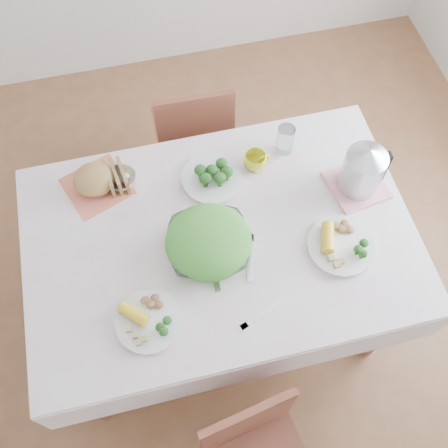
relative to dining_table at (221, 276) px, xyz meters
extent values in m
plane|color=brown|center=(0.00, 0.00, -0.38)|extent=(3.60, 3.60, 0.00)
cube|color=brown|center=(0.00, 0.00, 0.00)|extent=(1.40, 0.90, 0.75)
cube|color=silver|center=(0.00, 0.00, 0.38)|extent=(1.50, 1.00, 0.01)
cube|color=brown|center=(0.04, 0.81, 0.09)|extent=(0.39, 0.39, 0.85)
imported|color=white|center=(-0.05, -0.04, 0.42)|extent=(0.33, 0.33, 0.07)
cylinder|color=white|center=(-0.32, -0.27, 0.40)|extent=(0.32, 0.32, 0.02)
cylinder|color=white|center=(0.44, -0.15, 0.40)|extent=(0.37, 0.37, 0.02)
cylinder|color=beige|center=(0.03, 0.26, 0.40)|extent=(0.32, 0.32, 0.02)
cube|color=#DB6B50|center=(-0.43, 0.34, 0.39)|extent=(0.30, 0.30, 0.00)
ellipsoid|color=olive|center=(-0.43, 0.34, 0.45)|extent=(0.20, 0.20, 0.10)
imported|color=white|center=(-0.33, 0.34, 0.41)|extent=(0.13, 0.13, 0.04)
imported|color=yellow|center=(0.22, 0.29, 0.42)|extent=(0.10, 0.10, 0.07)
cylinder|color=white|center=(0.36, 0.34, 0.45)|extent=(0.09, 0.09, 0.14)
cube|color=pink|center=(0.59, 0.09, 0.40)|extent=(0.25, 0.25, 0.02)
cylinder|color=#B2B5BA|center=(0.59, 0.09, 0.51)|extent=(0.18, 0.18, 0.23)
cube|color=silver|center=(-0.05, -0.13, 0.39)|extent=(0.03, 0.18, 0.00)
cube|color=silver|center=(0.09, -0.11, 0.39)|extent=(0.08, 0.20, 0.00)
cube|color=silver|center=(0.07, -0.34, 0.39)|extent=(0.17, 0.08, 0.00)
camera|label=1|loc=(-0.20, -0.90, 2.18)|focal=42.00mm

